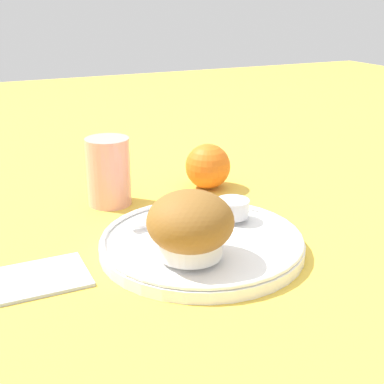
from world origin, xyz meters
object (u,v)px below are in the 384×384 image
at_px(orange_fruit, 208,166).
at_px(juice_glass, 109,172).
at_px(butter_knife, 185,213).
at_px(muffin, 190,226).

distance_m(orange_fruit, juice_glass, 0.16).
distance_m(butter_knife, orange_fruit, 0.17).
relative_size(butter_knife, orange_fruit, 2.21).
bearing_deg(orange_fruit, muffin, -120.56).
height_order(muffin, orange_fruit, muffin).
bearing_deg(butter_knife, orange_fruit, 45.71).
xyz_separation_m(butter_knife, orange_fruit, (0.10, 0.13, 0.01)).
bearing_deg(muffin, butter_knife, 68.68).
bearing_deg(juice_glass, orange_fruit, 0.37).
bearing_deg(muffin, juice_glass, 95.25).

